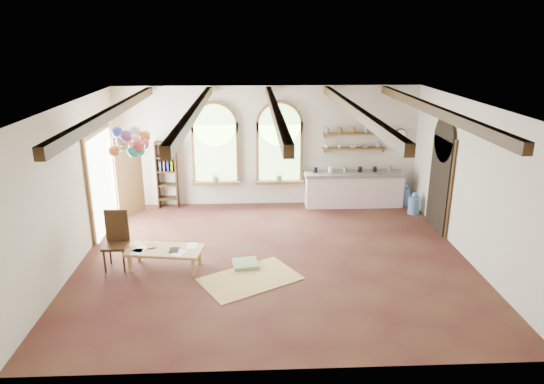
{
  "coord_description": "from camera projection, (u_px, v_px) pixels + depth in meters",
  "views": [
    {
      "loc": [
        -0.47,
        -9.16,
        4.48
      ],
      "look_at": [
        -0.03,
        0.6,
        1.27
      ],
      "focal_mm": 32.0,
      "sensor_mm": 36.0,
      "label": 1
    }
  ],
  "objects": [
    {
      "name": "shelf_bowl_b",
      "position": [
        366.0,
        146.0,
        12.93
      ],
      "size": [
        0.2,
        0.2,
        0.06
      ],
      "primitive_type": "imported",
      "color": "#8C664C",
      "rests_on": "wall_shelf_lower"
    },
    {
      "name": "floor_mat",
      "position": [
        250.0,
        279.0,
        9.27
      ],
      "size": [
        2.11,
        1.86,
        0.02
      ],
      "primitive_type": "cube",
      "rotation": [
        0.0,
        0.0,
        0.52
      ],
      "color": "#D7C16B",
      "rests_on": "floor"
    },
    {
      "name": "shelf_bowl_a",
      "position": [
        353.0,
        147.0,
        12.91
      ],
      "size": [
        0.22,
        0.22,
        0.05
      ],
      "primitive_type": "imported",
      "color": "beige",
      "rests_on": "wall_shelf_lower"
    },
    {
      "name": "water_jug_b",
      "position": [
        404.0,
        195.0,
        13.22
      ],
      "size": [
        0.32,
        0.32,
        0.62
      ],
      "color": "#517AAE",
      "rests_on": "floor"
    },
    {
      "name": "shelf_cup_b",
      "position": [
        340.0,
        146.0,
        12.89
      ],
      "size": [
        0.1,
        0.1,
        0.09
      ],
      "primitive_type": "imported",
      "color": "beige",
      "rests_on": "wall_shelf_lower"
    },
    {
      "name": "shelf_cup_a",
      "position": [
        327.0,
        146.0,
        12.88
      ],
      "size": [
        0.12,
        0.1,
        0.1
      ],
      "primitive_type": "imported",
      "color": "white",
      "rests_on": "wall_shelf_lower"
    },
    {
      "name": "window_right",
      "position": [
        280.0,
        146.0,
        12.86
      ],
      "size": [
        1.3,
        0.28,
        2.2
      ],
      "color": "brown",
      "rests_on": "floor"
    },
    {
      "name": "side_chair",
      "position": [
        117.0,
        252.0,
        9.64
      ],
      "size": [
        0.47,
        0.47,
        1.17
      ],
      "color": "#382112",
      "rests_on": "floor"
    },
    {
      "name": "floor",
      "position": [
        275.0,
        259.0,
        10.11
      ],
      "size": [
        8.0,
        8.0,
        0.0
      ],
      "primitive_type": "plane",
      "color": "#503021",
      "rests_on": "ground"
    },
    {
      "name": "potted_plant_left",
      "position": [
        216.0,
        176.0,
        12.93
      ],
      "size": [
        0.27,
        0.23,
        0.3
      ],
      "primitive_type": "imported",
      "color": "#598C4C",
      "rests_on": "window_left"
    },
    {
      "name": "left_doorway",
      "position": [
        102.0,
        183.0,
        11.29
      ],
      "size": [
        0.1,
        1.9,
        2.5
      ],
      "primitive_type": "cube",
      "color": "brown",
      "rests_on": "floor"
    },
    {
      "name": "wall_shelf_upper",
      "position": [
        355.0,
        134.0,
        12.81
      ],
      "size": [
        1.7,
        0.24,
        0.04
      ],
      "primitive_type": "cube",
      "color": "brown",
      "rests_on": "wall_back"
    },
    {
      "name": "shelf_vase",
      "position": [
        379.0,
        144.0,
        12.92
      ],
      "size": [
        0.18,
        0.18,
        0.19
      ],
      "primitive_type": "imported",
      "color": "slate",
      "rests_on": "wall_shelf_lower"
    },
    {
      "name": "bookshelf",
      "position": [
        167.0,
        175.0,
        12.86
      ],
      "size": [
        0.53,
        0.32,
        1.8
      ],
      "color": "#382112",
      "rests_on": "floor"
    },
    {
      "name": "right_doorway",
      "position": [
        439.0,
        185.0,
        11.36
      ],
      "size": [
        0.1,
        1.3,
        2.4
      ],
      "primitive_type": "cube",
      "color": "black",
      "rests_on": "floor"
    },
    {
      "name": "wall_clock",
      "position": [
        401.0,
        135.0,
        12.94
      ],
      "size": [
        0.32,
        0.04,
        0.32
      ],
      "primitive_type": "cylinder",
      "rotation": [
        1.57,
        0.0,
        0.0
      ],
      "color": "black",
      "rests_on": "wall_back"
    },
    {
      "name": "balloon_cluster",
      "position": [
        130.0,
        142.0,
        10.02
      ],
      "size": [
        0.83,
        0.89,
        1.15
      ],
      "color": "white",
      "rests_on": "floor"
    },
    {
      "name": "table_book",
      "position": [
        146.0,
        246.0,
        9.66
      ],
      "size": [
        0.24,
        0.29,
        0.02
      ],
      "primitive_type": "imported",
      "rotation": [
        0.0,
        0.0,
        0.26
      ],
      "color": "olive",
      "rests_on": "coffee_table"
    },
    {
      "name": "coffee_table",
      "position": [
        165.0,
        251.0,
        9.59
      ],
      "size": [
        1.56,
        0.89,
        0.42
      ],
      "color": "#B28051",
      "rests_on": "floor"
    },
    {
      "name": "water_jug_a",
      "position": [
        414.0,
        204.0,
        12.56
      ],
      "size": [
        0.3,
        0.3,
        0.58
      ],
      "color": "#517AAE",
      "rests_on": "floor"
    },
    {
      "name": "kitchen_counter",
      "position": [
        354.0,
        189.0,
        13.09
      ],
      "size": [
        2.68,
        0.62,
        0.94
      ],
      "color": "beige",
      "rests_on": "floor"
    },
    {
      "name": "ceiling_beams",
      "position": [
        275.0,
        110.0,
        9.14
      ],
      "size": [
        6.2,
        6.8,
        0.18
      ],
      "primitive_type": null,
      "color": "#382112",
      "rests_on": "ceiling"
    },
    {
      "name": "tablet",
      "position": [
        174.0,
        250.0,
        9.52
      ],
      "size": [
        0.18,
        0.26,
        0.01
      ],
      "primitive_type": "cube",
      "rotation": [
        0.0,
        0.0,
        0.01
      ],
      "color": "black",
      "rests_on": "coffee_table"
    },
    {
      "name": "wall_shelf_lower",
      "position": [
        354.0,
        148.0,
        12.93
      ],
      "size": [
        1.7,
        0.24,
        0.04
      ],
      "primitive_type": "cube",
      "color": "brown",
      "rests_on": "wall_back"
    },
    {
      "name": "window_left",
      "position": [
        215.0,
        146.0,
        12.79
      ],
      "size": [
        1.3,
        0.28,
        2.2
      ],
      "color": "brown",
      "rests_on": "floor"
    },
    {
      "name": "floor_cushion",
      "position": [
        245.0,
        264.0,
        9.78
      ],
      "size": [
        0.56,
        0.56,
        0.09
      ],
      "primitive_type": "cube",
      "rotation": [
        0.0,
        0.0,
        0.15
      ],
      "color": "#6E8F63",
      "rests_on": "floor"
    },
    {
      "name": "potted_plant_right",
      "position": [
        280.0,
        175.0,
        13.01
      ],
      "size": [
        0.27,
        0.23,
        0.3
      ],
      "primitive_type": "imported",
      "color": "#598C4C",
      "rests_on": "window_right"
    }
  ]
}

